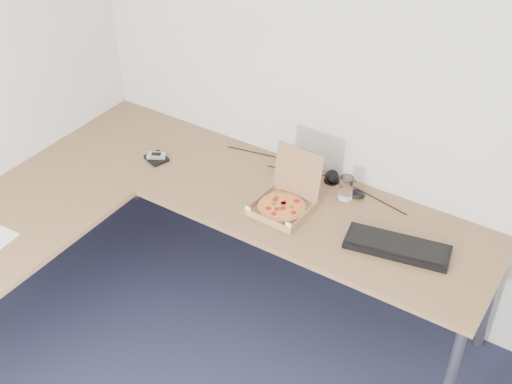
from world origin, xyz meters
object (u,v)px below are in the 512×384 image
Objects in this scene: drinking_glass at (346,188)px; wallet at (157,158)px; keyboard at (397,247)px; desk at (160,217)px; pizza_box at (283,204)px.

drinking_glass reaches higher than wallet.
keyboard is 1.42m from wallet.
drinking_glass is at bearing 32.76° from wallet.
keyboard is 4.14× the size of wallet.
pizza_box is (0.50, 0.36, 0.06)m from desk.
desk is 0.62m from pizza_box.
drinking_glass reaches higher than desk.
wallet is (-0.82, -0.01, -0.02)m from pizza_box.
desk is 1.17m from keyboard.
wallet is at bearing -177.32° from pizza_box.
drinking_glass is 1.09× the size of wallet.
drinking_glass reaches higher than keyboard.
wallet is (-1.42, -0.03, -0.01)m from keyboard.
drinking_glass is (0.72, 0.62, 0.09)m from desk.
pizza_box is at bearing -131.19° from drinking_glass.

